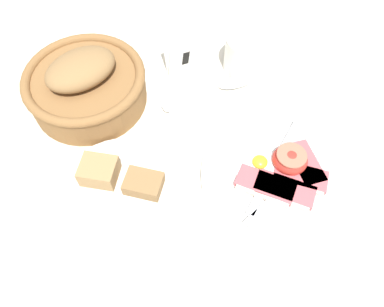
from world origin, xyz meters
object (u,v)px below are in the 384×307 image
object	(u,v)px
sugar_cup	(249,52)
bread_basket	(86,84)
breakfast_plate	(284,175)
teaspoon_stray	(223,86)
bread_plate	(120,191)
teaspoon_near_cup	(168,109)
number_card	(183,54)

from	to	relation	value
sugar_cup	bread_basket	world-z (taller)	bread_basket
breakfast_plate	teaspoon_stray	world-z (taller)	breakfast_plate
bread_plate	teaspoon_near_cup	distance (m)	0.17
breakfast_plate	number_card	xyz separation A→B (m)	(-0.07, 0.26, 0.03)
breakfast_plate	bread_plate	world-z (taller)	bread_plate
breakfast_plate	teaspoon_stray	xyz separation A→B (m)	(-0.02, 0.20, -0.01)
breakfast_plate	number_card	world-z (taller)	number_card
sugar_cup	number_card	world-z (taller)	number_card
breakfast_plate	sugar_cup	xyz separation A→B (m)	(0.04, 0.23, 0.03)
number_card	teaspoon_near_cup	xyz separation A→B (m)	(-0.06, -0.08, -0.03)
bread_plate	bread_basket	world-z (taller)	bread_basket
number_card	teaspoon_stray	distance (m)	0.09
bread_basket	teaspoon_stray	xyz separation A→B (m)	(0.23, -0.05, -0.03)
teaspoon_stray	sugar_cup	bearing A→B (deg)	28.03
sugar_cup	breakfast_plate	bearing A→B (deg)	-100.74
bread_basket	number_card	size ratio (longest dim) A/B	2.71
breakfast_plate	bread_basket	bearing A→B (deg)	133.72
bread_plate	number_card	bearing A→B (deg)	50.63
bread_plate	sugar_cup	bearing A→B (deg)	31.50
teaspoon_stray	number_card	bearing A→B (deg)	128.23
bread_basket	teaspoon_stray	world-z (taller)	bread_basket
number_card	teaspoon_stray	size ratio (longest dim) A/B	0.38
bread_plate	teaspoon_near_cup	world-z (taller)	bread_plate
bread_basket	teaspoon_near_cup	bearing A→B (deg)	-29.98
breakfast_plate	sugar_cup	world-z (taller)	sugar_cup
number_card	bread_basket	bearing A→B (deg)	-177.77
number_card	teaspoon_stray	xyz separation A→B (m)	(0.05, -0.07, -0.03)
breakfast_plate	number_card	distance (m)	0.27
bread_plate	bread_basket	xyz separation A→B (m)	(-0.00, 0.19, 0.03)
breakfast_plate	bread_basket	world-z (taller)	bread_basket
breakfast_plate	teaspoon_stray	bearing A→B (deg)	94.46
bread_plate	sugar_cup	distance (m)	0.33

